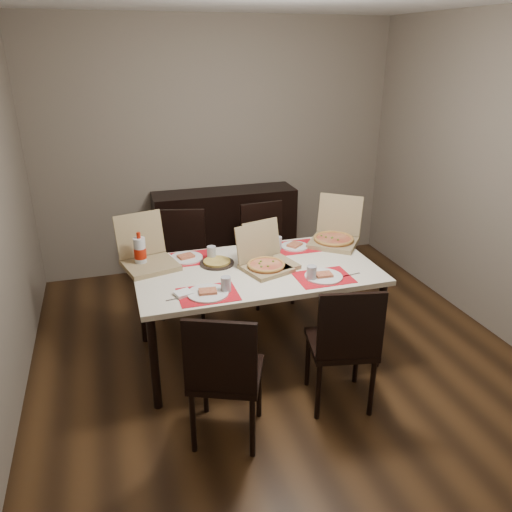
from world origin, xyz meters
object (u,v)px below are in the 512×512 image
at_px(chair_far_right, 266,248).
at_px(soda_bottle, 140,252).
at_px(chair_near_left, 224,373).
at_px(chair_near_right, 344,342).
at_px(pizza_box_center, 264,263).
at_px(chair_far_left, 183,257).
at_px(sideboard, 225,231).
at_px(dip_bowl, 263,253).
at_px(dining_table, 256,276).

distance_m(chair_far_right, soda_bottle, 1.42).
height_order(chair_near_left, soda_bottle, soda_bottle).
relative_size(chair_near_right, pizza_box_center, 2.16).
distance_m(chair_near_left, chair_far_left, 1.83).
height_order(sideboard, dip_bowl, sideboard).
bearing_deg(chair_far_right, chair_near_left, -114.96).
bearing_deg(pizza_box_center, soda_bottle, 160.21).
bearing_deg(chair_near_left, chair_far_right, 65.04).
bearing_deg(chair_near_right, chair_far_left, 114.22).
height_order(chair_near_right, pizza_box_center, pizza_box_center).
relative_size(sideboard, chair_far_right, 1.61).
bearing_deg(pizza_box_center, dining_table, 147.82).
distance_m(chair_far_left, dip_bowl, 0.94).
bearing_deg(chair_far_right, soda_bottle, -151.61).
bearing_deg(chair_far_right, pizza_box_center, -108.92).
bearing_deg(sideboard, pizza_box_center, -93.64).
relative_size(dining_table, pizza_box_center, 4.19).
bearing_deg(dip_bowl, sideboard, 88.62).
relative_size(chair_near_left, pizza_box_center, 2.16).
height_order(dining_table, soda_bottle, soda_bottle).
bearing_deg(dining_table, sideboard, 84.55).
relative_size(sideboard, chair_near_right, 1.61).
bearing_deg(soda_bottle, sideboard, 54.52).
bearing_deg(sideboard, dining_table, -95.45).
height_order(sideboard, chair_near_left, chair_near_left).
xyz_separation_m(chair_near_left, pizza_box_center, (0.52, 0.85, 0.29)).
xyz_separation_m(chair_far_left, dip_bowl, (0.54, -0.72, 0.26)).
bearing_deg(chair_near_left, dip_bowl, 62.02).
height_order(pizza_box_center, soda_bottle, pizza_box_center).
bearing_deg(dip_bowl, chair_far_left, 127.04).
bearing_deg(soda_bottle, chair_far_left, 58.36).
xyz_separation_m(dining_table, pizza_box_center, (0.05, -0.03, 0.12)).
relative_size(sideboard, soda_bottle, 5.44).
height_order(chair_far_left, soda_bottle, soda_bottle).
xyz_separation_m(sideboard, chair_far_left, (-0.58, -0.72, 0.06)).
distance_m(dining_table, chair_near_right, 0.89).
height_order(dining_table, dip_bowl, dip_bowl).
bearing_deg(chair_far_left, dip_bowl, -52.96).
height_order(dining_table, chair_far_right, chair_far_right).
xyz_separation_m(sideboard, dining_table, (-0.16, -1.67, 0.23)).
xyz_separation_m(chair_near_right, pizza_box_center, (-0.31, 0.76, 0.29)).
height_order(chair_near_left, pizza_box_center, pizza_box_center).
bearing_deg(pizza_box_center, chair_far_left, 115.72).
bearing_deg(chair_near_left, dining_table, 62.29).
distance_m(pizza_box_center, soda_bottle, 0.93).
height_order(sideboard, chair_near_right, chair_near_right).
relative_size(chair_near_right, dip_bowl, 6.84).
relative_size(chair_near_right, chair_far_left, 1.00).
bearing_deg(chair_far_left, pizza_box_center, -64.28).
distance_m(sideboard, dip_bowl, 1.48).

